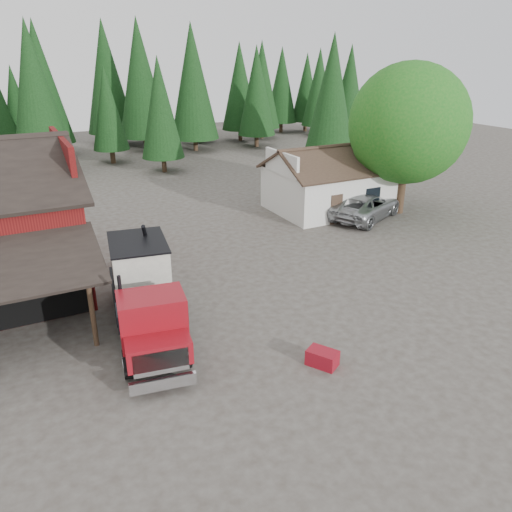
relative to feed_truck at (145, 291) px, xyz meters
name	(u,v)px	position (x,y,z in m)	size (l,w,h in m)	color
ground	(247,336)	(3.49, -2.19, -1.86)	(120.00, 120.00, 0.00)	#3F3832
farmhouse	(329,187)	(16.49, 10.81, -0.20)	(8.60, 6.42, 4.65)	silver
deciduous_tree	(408,128)	(20.50, 7.78, 4.05)	(8.00, 8.00, 10.20)	#382619
conifer_backdrop	(79,156)	(3.49, 39.81, -1.86)	(76.00, 16.00, 16.00)	black
near_pine_b	(160,108)	(9.49, 27.81, 4.03)	(3.96, 3.96, 10.40)	#382619
near_pine_c	(332,93)	(25.49, 23.81, 5.03)	(4.84, 4.84, 12.40)	#382619
near_pine_d	(35,91)	(-0.51, 31.81, 5.53)	(5.28, 5.28, 13.40)	#382619
feed_truck	(145,291)	(0.00, 0.00, 0.00)	(3.71, 9.09, 3.98)	black
silver_car	(366,206)	(17.49, 7.81, -0.99)	(2.89, 6.26, 1.74)	#9DA1A4
equip_box	(322,358)	(5.05, -5.27, -1.56)	(0.70, 1.10, 0.60)	maroon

